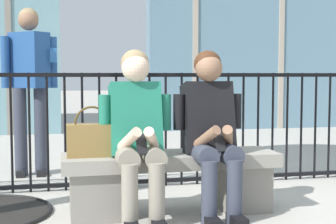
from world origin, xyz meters
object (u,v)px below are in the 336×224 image
object	(u,v)px
seated_person_with_phone	(137,129)
handbag_on_bench	(92,139)
bystander_at_railing	(30,78)
seated_person_companion	(211,127)
stone_bench	(171,177)

from	to	relation	value
seated_person_with_phone	handbag_on_bench	xyz separation A→B (m)	(-0.31, 0.12, -0.08)
seated_person_with_phone	bystander_at_railing	xyz separation A→B (m)	(-0.83, 1.80, 0.35)
seated_person_companion	bystander_at_railing	world-z (taller)	bystander_at_railing
bystander_at_railing	seated_person_companion	bearing A→B (deg)	-52.69
handbag_on_bench	stone_bench	bearing A→B (deg)	0.99
seated_person_with_phone	bystander_at_railing	world-z (taller)	bystander_at_railing
seated_person_with_phone	bystander_at_railing	distance (m)	2.01
handbag_on_bench	seated_person_companion	bearing A→B (deg)	-7.93
seated_person_companion	bystander_at_railing	xyz separation A→B (m)	(-1.37, 1.80, 0.35)
seated_person_companion	stone_bench	bearing A→B (deg)	154.66
bystander_at_railing	handbag_on_bench	bearing A→B (deg)	-72.81
seated_person_companion	handbag_on_bench	distance (m)	0.86
handbag_on_bench	bystander_at_railing	bearing A→B (deg)	107.19
seated_person_with_phone	handbag_on_bench	size ratio (longest dim) A/B	3.36
stone_bench	handbag_on_bench	distance (m)	0.65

